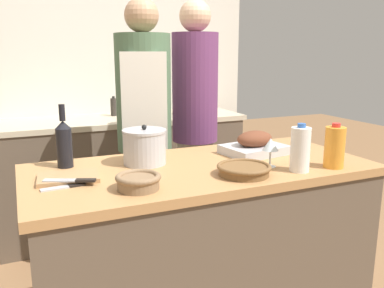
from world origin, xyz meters
TOP-DOWN VIEW (x-y plane):
  - kitchen_island at (0.00, 0.00)m, footprint 1.60×0.74m
  - back_counter at (0.00, 1.53)m, footprint 1.99×0.60m
  - back_wall at (0.00, 1.88)m, footprint 2.49×0.10m
  - roasting_pan at (0.35, 0.09)m, footprint 0.34×0.28m
  - wicker_basket at (0.10, -0.21)m, footprint 0.23×0.23m
  - cutting_board at (-0.60, 0.03)m, footprint 0.26×0.20m
  - stock_pot at (-0.23, 0.14)m, footprint 0.21×0.21m
  - mixing_bowl at (-0.37, -0.21)m, footprint 0.18×0.18m
  - juice_jug at (0.54, -0.27)m, footprint 0.09×0.09m
  - milk_jug at (0.36, -0.26)m, footprint 0.09×0.09m
  - wine_bottle_green at (-0.58, 0.23)m, footprint 0.07×0.07m
  - wine_glass_left at (0.28, -0.15)m, footprint 0.07×0.07m
  - wine_glass_right at (-0.19, 0.29)m, footprint 0.07×0.07m
  - knife_chef at (-0.59, -0.06)m, footprint 0.20×0.11m
  - knife_paring at (-0.62, -0.08)m, footprint 0.17×0.04m
  - condiment_bottle_tall at (0.56, 1.46)m, footprint 0.06×0.06m
  - condiment_bottle_short at (-0.03, 1.65)m, footprint 0.05×0.05m
  - condiment_bottle_extra at (0.79, 1.66)m, footprint 0.06×0.06m
  - person_cook_aproned at (-0.04, 0.75)m, footprint 0.34×0.37m
  - person_cook_guest at (0.34, 0.83)m, footprint 0.31×0.31m

SIDE VIEW (x-z plane):
  - kitchen_island at x=0.00m, z-range 0.00..0.93m
  - back_counter at x=0.00m, z-range 0.00..0.94m
  - knife_paring at x=-0.62m, z-range 0.93..0.94m
  - cutting_board at x=-0.60m, z-range 0.93..0.95m
  - knife_chef at x=-0.59m, z-range 0.95..0.96m
  - wicker_basket at x=0.10m, z-range 0.93..0.98m
  - mixing_bowl at x=-0.37m, z-range 0.94..0.99m
  - roasting_pan at x=0.35m, z-range 0.92..1.04m
  - person_cook_aproned at x=-0.04m, z-range 0.10..1.87m
  - condiment_bottle_extra at x=0.79m, z-range 0.93..1.07m
  - person_cook_guest at x=0.34m, z-range 0.11..1.89m
  - condiment_bottle_short at x=-0.03m, z-range 0.93..1.09m
  - stock_pot at x=-0.23m, z-range 0.92..1.11m
  - juice_jug at x=0.54m, z-range 0.92..1.13m
  - wine_glass_right at x=-0.19m, z-range 0.96..1.09m
  - milk_jug at x=0.36m, z-range 0.92..1.14m
  - wine_glass_left at x=0.28m, z-range 0.97..1.10m
  - condiment_bottle_tall at x=0.56m, z-range 0.93..1.15m
  - wine_bottle_green at x=-0.58m, z-range 0.90..1.19m
  - back_wall at x=0.00m, z-range 0.00..2.55m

